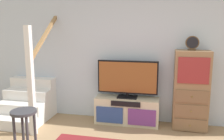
{
  "coord_description": "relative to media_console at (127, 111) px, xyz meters",
  "views": [
    {
      "loc": [
        0.29,
        -1.9,
        1.76
      ],
      "look_at": [
        -0.46,
        1.64,
        1.1
      ],
      "focal_mm": 37.44,
      "sensor_mm": 36.0,
      "label": 1
    }
  ],
  "objects": [
    {
      "name": "television",
      "position": [
        0.0,
        0.02,
        0.61
      ],
      "size": [
        1.1,
        0.22,
        0.69
      ],
      "color": "black",
      "rests_on": "media_console"
    },
    {
      "name": "side_cabinet",
      "position": [
        1.11,
        0.01,
        0.45
      ],
      "size": [
        0.58,
        0.38,
        1.38
      ],
      "color": "#93704C",
      "rests_on": "ground_plane"
    },
    {
      "name": "bar_stool_near",
      "position": [
        -1.16,
        -1.47,
        0.27
      ],
      "size": [
        0.34,
        0.34,
        0.68
      ],
      "color": "#333338",
      "rests_on": "ground_plane"
    },
    {
      "name": "staircase",
      "position": [
        -1.94,
        0.01,
        0.13
      ],
      "size": [
        1.0,
        1.36,
        2.2
      ],
      "color": "white",
      "rests_on": "ground_plane"
    },
    {
      "name": "desk_clock",
      "position": [
        1.08,
        -0.0,
        1.26
      ],
      "size": [
        0.22,
        0.08,
        0.24
      ],
      "color": "#4C3823",
      "rests_on": "side_cabinet"
    },
    {
      "name": "back_wall",
      "position": [
        0.3,
        0.27,
        1.11
      ],
      "size": [
        6.4,
        0.12,
        2.7
      ],
      "primitive_type": "cube",
      "color": "silver",
      "rests_on": "ground_plane"
    },
    {
      "name": "media_console",
      "position": [
        0.0,
        0.0,
        0.0
      ],
      "size": [
        1.16,
        0.38,
        0.49
      ],
      "color": "beige",
      "rests_on": "ground_plane"
    }
  ]
}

